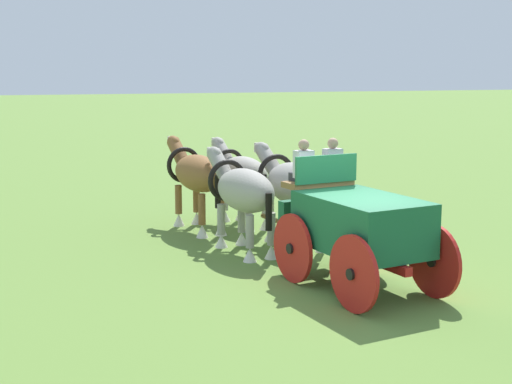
{
  "coord_description": "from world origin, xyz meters",
  "views": [
    {
      "loc": [
        -11.83,
        6.15,
        4.09
      ],
      "look_at": [
        4.29,
        0.59,
        1.2
      ],
      "focal_mm": 51.16,
      "sensor_mm": 36.0,
      "label": 1
    }
  ],
  "objects_px": {
    "draft_horse_lead_off": "(242,175)",
    "draft_horse_rear_off": "(293,186)",
    "show_wagon": "(356,224)",
    "draft_horse_rear_near": "(243,192)",
    "draft_horse_lead_near": "(196,175)"
  },
  "relations": [
    {
      "from": "draft_horse_rear_near",
      "to": "draft_horse_lead_off",
      "type": "relative_size",
      "value": 1.01
    },
    {
      "from": "draft_horse_rear_off",
      "to": "show_wagon",
      "type": "bearing_deg",
      "value": 178.09
    },
    {
      "from": "show_wagon",
      "to": "draft_horse_rear_off",
      "type": "relative_size",
      "value": 1.82
    },
    {
      "from": "show_wagon",
      "to": "draft_horse_lead_off",
      "type": "bearing_deg",
      "value": 2.71
    },
    {
      "from": "show_wagon",
      "to": "draft_horse_lead_near",
      "type": "bearing_deg",
      "value": 15.0
    },
    {
      "from": "draft_horse_rear_near",
      "to": "draft_horse_rear_off",
      "type": "xyz_separation_m",
      "value": [
        0.2,
        -1.29,
        0.04
      ]
    },
    {
      "from": "draft_horse_rear_off",
      "to": "draft_horse_lead_near",
      "type": "height_order",
      "value": "same"
    },
    {
      "from": "show_wagon",
      "to": "draft_horse_rear_near",
      "type": "xyz_separation_m",
      "value": [
        3.29,
        1.17,
        0.15
      ]
    },
    {
      "from": "show_wagon",
      "to": "draft_horse_lead_near",
      "type": "height_order",
      "value": "show_wagon"
    },
    {
      "from": "draft_horse_lead_off",
      "to": "draft_horse_rear_off",
      "type": "bearing_deg",
      "value": -171.15
    },
    {
      "from": "draft_horse_lead_near",
      "to": "draft_horse_rear_near",
      "type": "bearing_deg",
      "value": -171.15
    },
    {
      "from": "draft_horse_lead_near",
      "to": "draft_horse_lead_off",
      "type": "xyz_separation_m",
      "value": [
        0.21,
        -1.28,
        -0.08
      ]
    },
    {
      "from": "draft_horse_rear_near",
      "to": "draft_horse_rear_off",
      "type": "bearing_deg",
      "value": -81.33
    },
    {
      "from": "draft_horse_lead_near",
      "to": "draft_horse_lead_off",
      "type": "bearing_deg",
      "value": -80.56
    },
    {
      "from": "draft_horse_rear_off",
      "to": "draft_horse_lead_near",
      "type": "distance_m",
      "value": 2.91
    }
  ]
}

